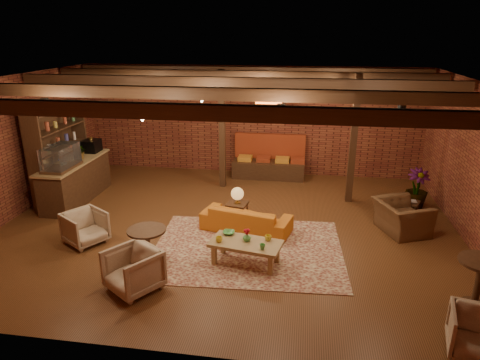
# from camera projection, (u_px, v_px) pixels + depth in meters

# --- Properties ---
(floor) EXTENTS (10.00, 10.00, 0.00)m
(floor) POSITION_uv_depth(u_px,v_px,m) (227.00, 227.00, 9.54)
(floor) COLOR #3F260F
(floor) RESTS_ON ground
(ceiling) EXTENTS (10.00, 8.00, 0.02)m
(ceiling) POSITION_uv_depth(u_px,v_px,m) (226.00, 81.00, 8.48)
(ceiling) COLOR black
(ceiling) RESTS_ON wall_back
(wall_back) EXTENTS (10.00, 0.02, 3.20)m
(wall_back) POSITION_uv_depth(u_px,v_px,m) (251.00, 121.00, 12.74)
(wall_back) COLOR maroon
(wall_back) RESTS_ON ground
(wall_front) EXTENTS (10.00, 0.02, 3.20)m
(wall_front) POSITION_uv_depth(u_px,v_px,m) (168.00, 248.00, 5.28)
(wall_front) COLOR maroon
(wall_front) RESTS_ON ground
(wall_left) EXTENTS (0.02, 8.00, 3.20)m
(wall_left) POSITION_uv_depth(u_px,v_px,m) (11.00, 149.00, 9.73)
(wall_left) COLOR maroon
(wall_left) RESTS_ON ground
(wall_right) EXTENTS (0.02, 8.00, 3.20)m
(wall_right) POSITION_uv_depth(u_px,v_px,m) (479.00, 169.00, 8.30)
(wall_right) COLOR maroon
(wall_right) RESTS_ON ground
(ceiling_beams) EXTENTS (9.80, 6.40, 0.22)m
(ceiling_beams) POSITION_uv_depth(u_px,v_px,m) (226.00, 87.00, 8.52)
(ceiling_beams) COLOR #321D10
(ceiling_beams) RESTS_ON ceiling
(ceiling_pipe) EXTENTS (9.60, 0.12, 0.12)m
(ceiling_pipe) POSITION_uv_depth(u_px,v_px,m) (238.00, 88.00, 10.09)
(ceiling_pipe) COLOR black
(ceiling_pipe) RESTS_ON ceiling
(post_left) EXTENTS (0.16, 0.16, 3.20)m
(post_left) POSITION_uv_depth(u_px,v_px,m) (222.00, 130.00, 11.52)
(post_left) COLOR #321D10
(post_left) RESTS_ON ground
(post_right) EXTENTS (0.16, 0.16, 3.20)m
(post_right) POSITION_uv_depth(u_px,v_px,m) (353.00, 140.00, 10.48)
(post_right) COLOR #321D10
(post_right) RESTS_ON ground
(service_counter) EXTENTS (0.80, 2.50, 1.60)m
(service_counter) POSITION_uv_depth(u_px,v_px,m) (75.00, 170.00, 10.80)
(service_counter) COLOR #321D10
(service_counter) RESTS_ON ground
(plant_counter) EXTENTS (0.35, 0.39, 0.30)m
(plant_counter) POSITION_uv_depth(u_px,v_px,m) (80.00, 152.00, 10.83)
(plant_counter) COLOR #337F33
(plant_counter) RESTS_ON service_counter
(shelving_hutch) EXTENTS (0.52, 2.00, 2.40)m
(shelving_hutch) POSITION_uv_depth(u_px,v_px,m) (60.00, 153.00, 10.82)
(shelving_hutch) COLOR #321D10
(shelving_hutch) RESTS_ON ground
(banquette) EXTENTS (2.10, 0.70, 1.00)m
(banquette) POSITION_uv_depth(u_px,v_px,m) (269.00, 161.00, 12.60)
(banquette) COLOR maroon
(banquette) RESTS_ON ground
(service_sign) EXTENTS (0.86, 0.06, 0.30)m
(service_sign) POSITION_uv_depth(u_px,v_px,m) (269.00, 101.00, 11.57)
(service_sign) COLOR #F55718
(service_sign) RESTS_ON ceiling
(ceiling_spotlights) EXTENTS (6.40, 4.40, 0.28)m
(ceiling_spotlights) POSITION_uv_depth(u_px,v_px,m) (226.00, 98.00, 8.60)
(ceiling_spotlights) COLOR black
(ceiling_spotlights) RESTS_ON ceiling
(rug) EXTENTS (3.89, 3.06, 0.01)m
(rug) POSITION_uv_depth(u_px,v_px,m) (248.00, 249.00, 8.56)
(rug) COLOR maroon
(rug) RESTS_ON floor
(sofa) EXTENTS (2.05, 1.18, 0.56)m
(sofa) POSITION_uv_depth(u_px,v_px,m) (246.00, 219.00, 9.28)
(sofa) COLOR #BE641A
(sofa) RESTS_ON floor
(coffee_table) EXTENTS (1.40, 0.88, 0.70)m
(coffee_table) POSITION_uv_depth(u_px,v_px,m) (245.00, 244.00, 7.92)
(coffee_table) COLOR olive
(coffee_table) RESTS_ON floor
(side_table_lamp) EXTENTS (0.49, 0.49, 0.89)m
(side_table_lamp) POSITION_uv_depth(u_px,v_px,m) (237.00, 197.00, 9.43)
(side_table_lamp) COLOR #321D10
(side_table_lamp) RESTS_ON floor
(round_table_left) EXTENTS (0.71, 0.71, 0.74)m
(round_table_left) POSITION_uv_depth(u_px,v_px,m) (147.00, 241.00, 7.83)
(round_table_left) COLOR #321D10
(round_table_left) RESTS_ON floor
(armchair_a) EXTENTS (0.97, 0.99, 0.75)m
(armchair_a) POSITION_uv_depth(u_px,v_px,m) (85.00, 226.00, 8.71)
(armchair_a) COLOR beige
(armchair_a) RESTS_ON floor
(armchair_b) EXTENTS (1.06, 1.05, 0.81)m
(armchair_b) POSITION_uv_depth(u_px,v_px,m) (133.00, 268.00, 7.11)
(armchair_b) COLOR beige
(armchair_b) RESTS_ON floor
(armchair_right) EXTENTS (1.05, 1.25, 0.93)m
(armchair_right) POSITION_uv_depth(u_px,v_px,m) (402.00, 212.00, 9.16)
(armchair_right) COLOR brown
(armchair_right) RESTS_ON floor
(side_table_book) EXTENTS (0.53, 0.53, 0.47)m
(side_table_book) POSITION_uv_depth(u_px,v_px,m) (410.00, 203.00, 9.79)
(side_table_book) COLOR #321D10
(side_table_book) RESTS_ON floor
(round_table_right) EXTENTS (0.70, 0.70, 0.82)m
(round_table_right) POSITION_uv_depth(u_px,v_px,m) (480.00, 276.00, 6.62)
(round_table_right) COLOR #321D10
(round_table_right) RESTS_ON floor
(armchair_far) EXTENTS (0.81, 0.78, 0.71)m
(armchair_far) POSITION_uv_depth(u_px,v_px,m) (477.00, 332.00, 5.68)
(armchair_far) COLOR beige
(armchair_far) RESTS_ON floor
(plant_tall) EXTENTS (1.86, 1.86, 2.91)m
(plant_tall) POSITION_uv_depth(u_px,v_px,m) (423.00, 150.00, 10.15)
(plant_tall) COLOR #4C7F4C
(plant_tall) RESTS_ON floor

